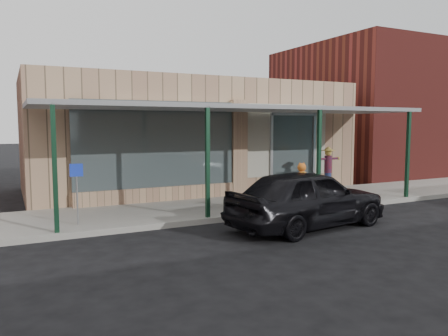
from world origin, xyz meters
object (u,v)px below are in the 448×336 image
barrel_scarecrow (328,178)px  parked_sedan (308,198)px  handicap_sign (77,186)px  barrel_pumpkin (318,190)px

barrel_scarecrow → parked_sedan: (-3.35, -3.27, 0.03)m
handicap_sign → barrel_scarecrow: bearing=14.3°
barrel_pumpkin → parked_sedan: (-2.65, -2.90, 0.35)m
barrel_scarecrow → barrel_pumpkin: 0.86m
barrel_pumpkin → parked_sedan: parked_sedan is taller
barrel_pumpkin → parked_sedan: 3.94m
barrel_pumpkin → handicap_sign: 7.87m
barrel_scarecrow → handicap_sign: bearing=-161.7°
barrel_scarecrow → handicap_sign: 8.59m
barrel_pumpkin → handicap_sign: bearing=-174.8°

